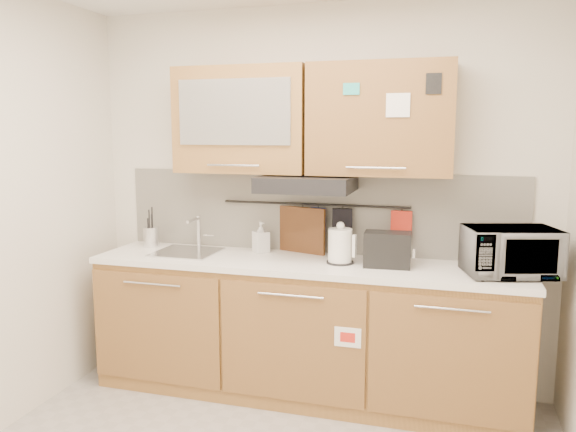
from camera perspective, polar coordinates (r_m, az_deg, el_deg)
The scene contains 17 objects.
wall_back at distance 3.90m, azimuth 2.82°, elevation 1.86°, with size 3.20×3.20×0.00m, color silver.
base_cabinet at distance 3.82m, azimuth 1.63°, elevation -12.10°, with size 2.80×0.64×0.88m.
countertop at distance 3.68m, azimuth 1.65°, elevation -4.89°, with size 2.82×0.62×0.04m, color white.
backsplash at distance 3.91m, azimuth 2.77°, elevation 0.38°, with size 2.80×0.02×0.56m, color silver.
upper_cabinets at distance 3.71m, azimuth 2.17°, elevation 9.72°, with size 1.82×0.37×0.70m.
range_hood at distance 3.65m, azimuth 1.93°, elevation 3.29°, with size 0.60×0.46×0.10m, color black.
sink at distance 3.98m, azimuth -10.21°, elevation -3.62°, with size 0.42×0.40×0.26m.
utensil_rail at distance 3.86m, azimuth 2.65°, elevation 1.19°, with size 0.02×0.02×1.30m, color black.
utensil_crock at distance 4.23m, azimuth -13.71°, elevation -2.03°, with size 0.15×0.15×0.29m.
kettle at distance 3.60m, azimuth 5.34°, elevation -3.14°, with size 0.20×0.18×0.27m.
toaster at distance 3.55m, azimuth 10.08°, elevation -3.33°, with size 0.30×0.19×0.22m.
microwave at distance 3.53m, azimuth 21.66°, elevation -3.39°, with size 0.51×0.34×0.28m, color #999999.
soap_bottle at distance 3.92m, azimuth -2.77°, elevation -2.14°, with size 0.10×0.10×0.22m, color #999999.
cutting_board at distance 3.90m, azimuth 1.44°, elevation -2.32°, with size 0.36×0.03×0.44m, color brown.
oven_mitt at distance 3.86m, azimuth 3.03°, elevation -0.51°, with size 0.11×0.03×0.18m, color #203A95.
dark_pouch at distance 3.82m, azimuth 5.52°, elevation -0.82°, with size 0.13×0.04×0.21m, color black.
pot_holder at distance 3.77m, azimuth 11.44°, elevation -0.77°, with size 0.14×0.02×0.17m, color red.
Camera 1 is at (0.90, -2.27, 1.76)m, focal length 35.00 mm.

